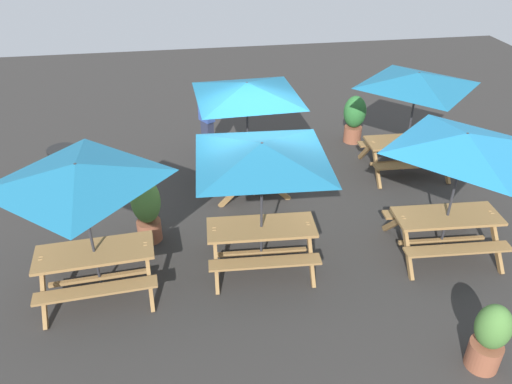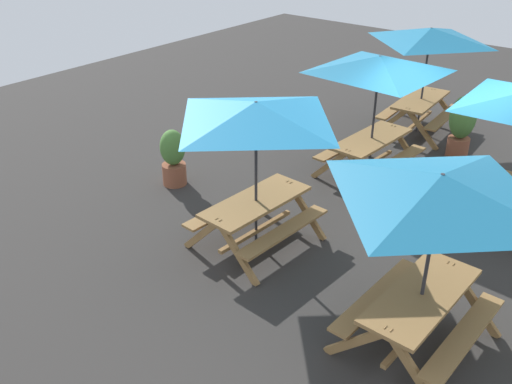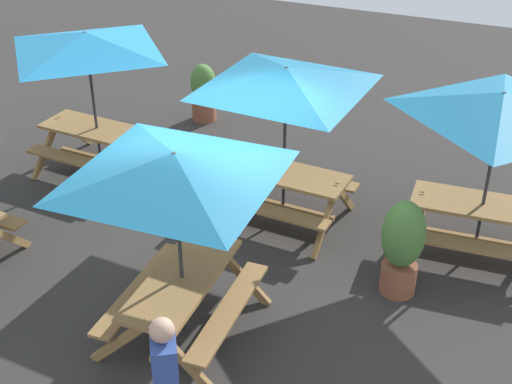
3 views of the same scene
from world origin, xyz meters
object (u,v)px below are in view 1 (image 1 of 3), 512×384
picnic_table_2 (463,151)px  potted_plant_1 (490,337)px  picnic_table_0 (79,183)px  picnic_table_1 (262,161)px  potted_plant_2 (354,117)px  person_standing (207,119)px  picnic_table_4 (417,87)px  picnic_table_3 (247,98)px  trash_bin_gray (66,169)px  potted_plant_0 (147,208)px

picnic_table_2 → potted_plant_1: size_ratio=2.19×
picnic_table_0 → picnic_table_1: bearing=-179.0°
picnic_table_2 → picnic_table_0: bearing=3.9°
potted_plant_2 → person_standing: bearing=1.0°
potted_plant_2 → person_standing: 3.66m
picnic_table_4 → picnic_table_1: bearing=37.6°
potted_plant_1 → person_standing: bearing=-65.4°
picnic_table_3 → potted_plant_2: 3.62m
picnic_table_2 → trash_bin_gray: bearing=-21.7°
picnic_table_3 → picnic_table_4: size_ratio=1.21×
trash_bin_gray → picnic_table_4: bearing=177.4°
potted_plant_1 → person_standing: person_standing is taller
picnic_table_0 → potted_plant_1: (-5.25, 2.38, -1.44)m
picnic_table_1 → picnic_table_3: same height
picnic_table_0 → picnic_table_1: 2.67m
picnic_table_3 → person_standing: bearing=-157.8°
picnic_table_2 → picnic_table_4: size_ratio=1.00×
trash_bin_gray → potted_plant_0: 2.69m
trash_bin_gray → person_standing: 3.33m
picnic_table_3 → potted_plant_0: (2.06, 1.68, -1.30)m
potted_plant_2 → picnic_table_3: bearing=29.8°
potted_plant_2 → person_standing: person_standing is taller
trash_bin_gray → picnic_table_0: bearing=106.6°
trash_bin_gray → potted_plant_2: size_ratio=0.81×
picnic_table_2 → trash_bin_gray: picnic_table_2 is taller
picnic_table_3 → picnic_table_1: bearing=-5.7°
picnic_table_1 → potted_plant_1: picnic_table_1 is taller
picnic_table_3 → potted_plant_1: (-2.43, 5.28, -1.44)m
potted_plant_0 → person_standing: size_ratio=0.77×
person_standing → trash_bin_gray: bearing=79.5°
picnic_table_2 → potted_plant_2: picnic_table_2 is taller
potted_plant_0 → potted_plant_1: size_ratio=1.20×
picnic_table_4 → trash_bin_gray: picnic_table_4 is taller
potted_plant_2 → picnic_table_0: bearing=38.5°
person_standing → picnic_table_0: bearing=122.6°
picnic_table_0 → picnic_table_2: bearing=176.5°
picnic_table_4 → potted_plant_0: picnic_table_4 is taller
picnic_table_4 → potted_plant_2: (0.65, -1.65, -1.33)m
person_standing → picnic_table_1: bearing=155.1°
picnic_table_2 → potted_plant_1: 2.90m
picnic_table_2 → trash_bin_gray: size_ratio=2.38×
picnic_table_0 → potted_plant_1: bearing=151.6°
potted_plant_1 → potted_plant_2: size_ratio=0.88×
potted_plant_1 → person_standing: (3.16, -6.89, 0.34)m
picnic_table_1 → potted_plant_0: picnic_table_1 is taller
picnic_table_1 → potted_plant_1: (-2.59, 2.61, -1.44)m
picnic_table_4 → potted_plant_1: (1.15, 5.31, -1.44)m
picnic_table_1 → potted_plant_1: 3.95m
picnic_table_3 → picnic_table_4: 3.57m
potted_plant_1 → person_standing: size_ratio=0.64×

